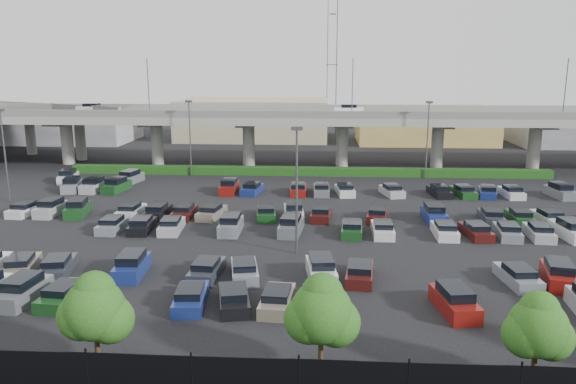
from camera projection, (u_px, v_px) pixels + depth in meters
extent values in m
plane|color=black|center=(300.00, 226.00, 53.37)|extent=(280.00, 280.00, 0.00)
cube|color=gray|center=(309.00, 118.00, 82.91)|extent=(150.00, 13.00, 1.10)
cube|color=slate|center=(308.00, 115.00, 76.60)|extent=(150.00, 0.50, 1.00)
cube|color=slate|center=(310.00, 108.00, 88.76)|extent=(150.00, 0.50, 1.00)
cylinder|color=gray|center=(67.00, 142.00, 85.93)|extent=(1.80, 1.80, 6.70)
cube|color=slate|center=(65.00, 122.00, 85.23)|extent=(2.60, 9.75, 0.50)
cylinder|color=gray|center=(157.00, 143.00, 85.11)|extent=(1.80, 1.80, 6.70)
cube|color=slate|center=(156.00, 122.00, 84.41)|extent=(2.60, 9.75, 0.50)
cylinder|color=gray|center=(249.00, 144.00, 84.30)|extent=(1.80, 1.80, 6.70)
cube|color=slate|center=(248.00, 123.00, 83.60)|extent=(2.60, 9.75, 0.50)
cylinder|color=gray|center=(342.00, 145.00, 83.49)|extent=(1.80, 1.80, 6.70)
cube|color=slate|center=(343.00, 123.00, 82.79)|extent=(2.60, 9.75, 0.50)
cylinder|color=gray|center=(437.00, 145.00, 82.68)|extent=(1.80, 1.80, 6.70)
cube|color=slate|center=(439.00, 124.00, 81.98)|extent=(2.60, 9.75, 0.50)
cylinder|color=gray|center=(534.00, 146.00, 81.86)|extent=(1.80, 1.80, 6.70)
cube|color=slate|center=(536.00, 125.00, 81.17)|extent=(2.60, 9.75, 0.50)
cube|color=white|center=(92.00, 109.00, 87.59)|extent=(4.40, 1.82, 0.82)
cube|color=black|center=(91.00, 105.00, 87.45)|extent=(2.30, 1.60, 0.50)
cube|color=white|center=(349.00, 110.00, 85.27)|extent=(4.40, 1.82, 0.82)
cube|color=black|center=(349.00, 106.00, 85.13)|extent=(2.30, 1.60, 0.50)
cylinder|color=#49494E|center=(148.00, 88.00, 77.24)|extent=(0.14, 0.14, 8.00)
cylinder|color=#49494E|center=(352.00, 89.00, 75.62)|extent=(0.14, 0.14, 8.00)
cylinder|color=#49494E|center=(565.00, 89.00, 73.99)|extent=(0.14, 0.14, 8.00)
cube|color=gray|center=(9.00, 110.00, 96.64)|extent=(50.93, 30.13, 1.10)
cube|color=slate|center=(8.00, 104.00, 96.41)|extent=(47.34, 22.43, 1.00)
cylinder|color=gray|center=(30.00, 135.00, 95.18)|extent=(1.60, 1.60, 6.70)
cylinder|color=gray|center=(80.00, 139.00, 89.62)|extent=(1.60, 1.60, 6.70)
cube|color=#123D11|center=(307.00, 171.00, 77.58)|extent=(66.00, 1.60, 1.10)
cube|color=black|center=(277.00, 376.00, 25.92)|extent=(70.00, 0.06, 1.80)
cylinder|color=black|center=(87.00, 368.00, 26.42)|extent=(0.10, 0.10, 2.00)
cylinder|color=black|center=(192.00, 371.00, 26.13)|extent=(0.10, 0.10, 2.00)
cylinder|color=black|center=(299.00, 375.00, 25.84)|extent=(0.10, 0.10, 2.00)
cylinder|color=black|center=(408.00, 378.00, 25.55)|extent=(0.10, 0.10, 2.00)
cylinder|color=black|center=(520.00, 382.00, 25.26)|extent=(0.10, 0.10, 2.00)
cylinder|color=#332316|center=(98.00, 354.00, 27.71)|extent=(0.26, 0.26, 1.96)
sphere|color=#1A4512|center=(94.00, 309.00, 27.18)|extent=(3.04, 3.04, 3.04)
sphere|color=#1A4512|center=(110.00, 319.00, 27.36)|extent=(2.39, 2.39, 2.39)
sphere|color=#1A4512|center=(82.00, 316.00, 27.21)|extent=(2.39, 2.39, 2.39)
sphere|color=#1A4512|center=(95.00, 292.00, 27.10)|extent=(2.06, 2.06, 2.06)
cylinder|color=#332316|center=(321.00, 358.00, 27.35)|extent=(0.26, 0.26, 1.97)
sphere|color=#1A4512|center=(321.00, 312.00, 26.82)|extent=(3.07, 3.07, 3.07)
sphere|color=#1A4512|center=(336.00, 322.00, 27.00)|extent=(2.41, 2.41, 2.41)
sphere|color=#1A4512|center=(309.00, 319.00, 26.85)|extent=(2.41, 2.41, 2.41)
sphere|color=#1A4512|center=(322.00, 294.00, 26.74)|extent=(2.08, 2.08, 2.08)
cylinder|color=#332316|center=(533.00, 371.00, 26.37)|extent=(0.26, 0.26, 1.80)
sphere|color=#1A4512|center=(538.00, 328.00, 25.89)|extent=(2.79, 2.79, 2.79)
sphere|color=#1A4512|center=(550.00, 337.00, 26.06)|extent=(2.19, 2.19, 2.19)
sphere|color=#1A4512|center=(526.00, 334.00, 25.91)|extent=(2.19, 2.19, 2.19)
sphere|color=#1A4512|center=(539.00, 311.00, 25.83)|extent=(1.89, 1.89, 1.89)
cube|color=slate|center=(23.00, 293.00, 36.25)|extent=(2.19, 4.54, 1.05)
cube|color=black|center=(22.00, 281.00, 36.07)|extent=(1.82, 2.73, 0.65)
cube|color=#19471C|center=(65.00, 296.00, 36.11)|extent=(2.23, 4.55, 0.82)
cube|color=black|center=(62.00, 288.00, 35.78)|extent=(1.82, 2.44, 0.50)
cube|color=navy|center=(191.00, 299.00, 35.64)|extent=(2.15, 4.53, 0.82)
cube|color=black|center=(190.00, 291.00, 35.30)|extent=(1.77, 2.41, 0.50)
cube|color=black|center=(234.00, 300.00, 35.48)|extent=(2.67, 4.68, 0.82)
cube|color=black|center=(233.00, 292.00, 35.15)|extent=(2.03, 2.58, 0.50)
cube|color=slate|center=(277.00, 301.00, 35.32)|extent=(2.14, 4.52, 0.82)
cube|color=black|center=(277.00, 293.00, 34.98)|extent=(1.77, 2.41, 0.50)
cube|color=gray|center=(321.00, 302.00, 35.16)|extent=(2.42, 4.61, 0.82)
cube|color=black|center=(321.00, 294.00, 34.82)|extent=(1.91, 2.50, 0.50)
cube|color=maroon|center=(454.00, 304.00, 34.65)|extent=(2.47, 4.63, 1.05)
cube|color=black|center=(455.00, 291.00, 34.47)|extent=(1.98, 2.81, 0.65)
cube|color=slate|center=(22.00, 267.00, 41.30)|extent=(2.77, 4.70, 0.82)
cube|color=black|center=(20.00, 260.00, 40.97)|extent=(2.08, 2.60, 0.50)
cube|color=#2D313B|center=(59.00, 268.00, 41.14)|extent=(2.62, 4.66, 0.82)
cube|color=black|center=(57.00, 261.00, 40.81)|extent=(2.01, 2.56, 0.50)
cube|color=navy|center=(132.00, 268.00, 40.80)|extent=(2.06, 4.50, 1.05)
cube|color=black|center=(131.00, 257.00, 40.61)|extent=(1.75, 2.69, 0.65)
cube|color=#2D313B|center=(207.00, 271.00, 40.50)|extent=(2.14, 4.52, 0.82)
cube|color=black|center=(206.00, 264.00, 40.17)|extent=(1.77, 2.41, 0.50)
cube|color=gray|center=(245.00, 272.00, 40.34)|extent=(2.59, 4.66, 0.82)
cube|color=black|center=(244.00, 264.00, 40.01)|extent=(2.00, 2.55, 0.50)
cube|color=white|center=(321.00, 272.00, 40.00)|extent=(2.35, 4.59, 1.05)
cube|color=black|center=(321.00, 261.00, 39.82)|extent=(1.91, 2.78, 0.65)
cube|color=#411211|center=(360.00, 274.00, 39.86)|extent=(2.29, 4.57, 0.82)
cube|color=black|center=(360.00, 267.00, 39.53)|extent=(1.85, 2.46, 0.50)
cube|color=gray|center=(518.00, 278.00, 39.23)|extent=(2.31, 4.58, 0.82)
cube|color=black|center=(519.00, 270.00, 38.89)|extent=(1.85, 2.47, 0.50)
cube|color=maroon|center=(558.00, 277.00, 39.04)|extent=(2.69, 4.68, 1.05)
cube|color=black|center=(559.00, 266.00, 38.86)|extent=(2.10, 2.87, 0.65)
cube|color=gray|center=(113.00, 226.00, 51.85)|extent=(1.86, 4.42, 0.82)
cube|color=black|center=(112.00, 220.00, 51.51)|extent=(1.62, 2.31, 0.50)
cube|color=black|center=(142.00, 226.00, 51.69)|extent=(2.05, 4.49, 0.82)
cube|color=black|center=(141.00, 220.00, 51.35)|extent=(1.72, 2.38, 0.50)
cube|color=#B2B1B6|center=(172.00, 227.00, 51.53)|extent=(2.11, 4.51, 0.82)
cube|color=black|center=(171.00, 221.00, 51.20)|extent=(1.75, 2.40, 0.50)
cube|color=gray|center=(231.00, 227.00, 51.18)|extent=(1.86, 4.41, 1.05)
cube|color=black|center=(231.00, 218.00, 51.00)|extent=(1.62, 2.61, 0.65)
cube|color=slate|center=(291.00, 228.00, 50.87)|extent=(2.23, 4.55, 1.05)
cube|color=black|center=(291.00, 219.00, 50.68)|extent=(1.84, 2.74, 0.65)
cube|color=#19471C|center=(352.00, 230.00, 50.57)|extent=(2.09, 4.50, 0.82)
cube|color=black|center=(352.00, 224.00, 50.24)|extent=(1.74, 2.39, 0.50)
cube|color=white|center=(382.00, 230.00, 50.41)|extent=(1.87, 4.42, 0.82)
cube|color=black|center=(383.00, 224.00, 50.08)|extent=(1.63, 2.32, 0.50)
cube|color=white|center=(444.00, 231.00, 50.09)|extent=(1.89, 4.43, 0.82)
cube|color=black|center=(445.00, 225.00, 49.76)|extent=(1.64, 2.33, 0.50)
cube|color=#411211|center=(476.00, 232.00, 49.93)|extent=(2.29, 4.57, 0.82)
cube|color=black|center=(477.00, 226.00, 49.60)|extent=(1.84, 2.46, 0.50)
cube|color=gray|center=(507.00, 233.00, 49.77)|extent=(2.26, 4.56, 0.82)
cube|color=black|center=(509.00, 226.00, 49.44)|extent=(1.83, 2.45, 0.50)
cube|color=#B2B1B6|center=(539.00, 233.00, 49.61)|extent=(2.17, 4.53, 0.82)
cube|color=black|center=(540.00, 227.00, 49.28)|extent=(1.78, 2.42, 0.50)
cube|color=white|center=(571.00, 232.00, 49.43)|extent=(2.27, 4.57, 1.05)
cube|color=black|center=(572.00, 223.00, 49.25)|extent=(1.86, 2.75, 0.65)
cube|color=white|center=(25.00, 210.00, 57.35)|extent=(2.15, 4.53, 0.82)
cube|color=black|center=(24.00, 205.00, 57.02)|extent=(1.77, 2.42, 0.50)
cube|color=#B2B1B6|center=(52.00, 210.00, 57.17)|extent=(2.01, 4.48, 1.05)
cube|color=black|center=(51.00, 202.00, 56.99)|extent=(1.71, 2.67, 0.65)
cube|color=#19471C|center=(78.00, 210.00, 57.01)|extent=(2.54, 4.64, 1.05)
cube|color=black|center=(77.00, 202.00, 56.83)|extent=(2.02, 2.83, 0.65)
cube|color=white|center=(131.00, 212.00, 56.72)|extent=(1.99, 4.47, 0.82)
cube|color=black|center=(130.00, 206.00, 56.38)|extent=(1.69, 2.36, 0.50)
cube|color=black|center=(158.00, 212.00, 56.56)|extent=(2.02, 4.48, 0.82)
cube|color=black|center=(157.00, 207.00, 56.22)|extent=(1.71, 2.37, 0.50)
cube|color=#411211|center=(185.00, 213.00, 56.40)|extent=(1.94, 4.45, 0.82)
cube|color=black|center=(184.00, 207.00, 56.06)|extent=(1.66, 2.34, 0.50)
cube|color=slate|center=(212.00, 213.00, 56.24)|extent=(2.59, 4.66, 0.82)
cube|color=black|center=(211.00, 208.00, 55.91)|extent=(1.99, 2.55, 0.50)
cube|color=#19471C|center=(266.00, 214.00, 55.92)|extent=(2.26, 4.56, 0.82)
cube|color=black|center=(266.00, 208.00, 55.58)|extent=(1.83, 2.45, 0.50)
cube|color=white|center=(294.00, 213.00, 55.73)|extent=(2.23, 4.55, 1.05)
cube|color=black|center=(294.00, 205.00, 55.55)|extent=(1.84, 2.74, 0.65)
cube|color=#411211|center=(321.00, 215.00, 55.60)|extent=(2.23, 4.55, 0.82)
cube|color=black|center=(321.00, 209.00, 55.26)|extent=(1.81, 2.44, 0.50)
cube|color=#411211|center=(377.00, 216.00, 55.28)|extent=(2.49, 4.63, 0.82)
cube|color=black|center=(378.00, 210.00, 54.95)|extent=(1.94, 2.52, 0.50)
cube|color=navy|center=(434.00, 216.00, 54.93)|extent=(1.91, 4.44, 1.05)
cube|color=black|center=(434.00, 207.00, 54.75)|extent=(1.66, 2.63, 0.65)
cube|color=#2D313B|center=(491.00, 218.00, 54.64)|extent=(2.06, 4.49, 0.82)
cube|color=black|center=(492.00, 212.00, 54.31)|extent=(1.73, 2.38, 0.50)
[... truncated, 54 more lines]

